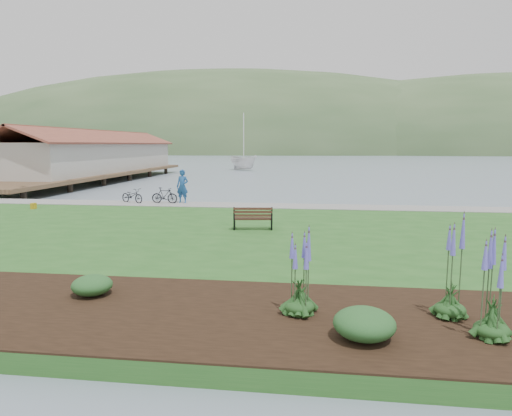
{
  "coord_description": "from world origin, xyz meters",
  "views": [
    {
      "loc": [
        3.37,
        -18.66,
        3.89
      ],
      "look_at": [
        0.96,
        -0.38,
        1.3
      ],
      "focal_mm": 32.0,
      "sensor_mm": 36.0,
      "label": 1
    }
  ],
  "objects": [
    {
      "name": "sailboat",
      "position": [
        -7.39,
        48.88,
        0.0
      ],
      "size": [
        14.55,
        14.55,
        26.9
      ],
      "primitive_type": "imported",
      "rotation": [
        0.0,
        0.0,
        0.75
      ],
      "color": "silver",
      "rests_on": "ground"
    },
    {
      "name": "park_bench",
      "position": [
        0.83,
        -0.39,
        0.89
      ],
      "size": [
        1.65,
        0.84,
        0.98
      ],
      "rotation": [
        0.0,
        0.0,
        0.13
      ],
      "color": "#311B13",
      "rests_on": "lawn"
    },
    {
      "name": "echium_1",
      "position": [
        6.09,
        -9.43,
        1.35
      ],
      "size": [
        0.62,
        0.62,
        2.37
      ],
      "color": "#173D16",
      "rests_on": "garden_bed"
    },
    {
      "name": "garden_bed",
      "position": [
        3.0,
        -9.8,
        0.42
      ],
      "size": [
        24.0,
        4.4,
        0.04
      ],
      "primitive_type": "cube",
      "color": "black",
      "rests_on": "lawn"
    },
    {
      "name": "echium_2",
      "position": [
        6.53,
        -10.39,
        1.31
      ],
      "size": [
        0.62,
        0.62,
        2.05
      ],
      "color": "#173D16",
      "rests_on": "garden_bed"
    },
    {
      "name": "pier_pavilion",
      "position": [
        -20.0,
        27.52,
        2.64
      ],
      "size": [
        8.0,
        36.0,
        5.4
      ],
      "color": "#4C3826",
      "rests_on": "ground"
    },
    {
      "name": "shoreline_path",
      "position": [
        0.0,
        6.9,
        0.42
      ],
      "size": [
        34.0,
        2.2,
        0.03
      ],
      "primitive_type": "cube",
      "color": "gray",
      "rests_on": "lawn"
    },
    {
      "name": "lawn",
      "position": [
        0.0,
        -2.0,
        0.2
      ],
      "size": [
        34.0,
        20.0,
        0.4
      ],
      "primitive_type": "cube",
      "color": "#23551E",
      "rests_on": "ground"
    },
    {
      "name": "pannier",
      "position": [
        -11.83,
        4.07,
        0.56
      ],
      "size": [
        0.21,
        0.31,
        0.32
      ],
      "primitive_type": "cube",
      "rotation": [
        0.0,
        0.0,
        -0.06
      ],
      "color": "#B88A15",
      "rests_on": "lawn"
    },
    {
      "name": "person",
      "position": [
        -4.49,
        7.5,
        1.57
      ],
      "size": [
        0.93,
        0.71,
        2.34
      ],
      "primitive_type": "imported",
      "rotation": [
        0.0,
        0.0,
        -0.16
      ],
      "color": "#1E4C89",
      "rests_on": "lawn"
    },
    {
      "name": "ground",
      "position": [
        0.0,
        0.0,
        0.0
      ],
      "size": [
        600.0,
        600.0,
        0.0
      ],
      "primitive_type": "plane",
      "color": "slate",
      "rests_on": "ground"
    },
    {
      "name": "shrub_0",
      "position": [
        -1.7,
        -9.1,
        0.67
      ],
      "size": [
        0.92,
        0.92,
        0.46
      ],
      "primitive_type": "ellipsoid",
      "color": "#1E4C21",
      "rests_on": "garden_bed"
    },
    {
      "name": "shrub_1",
      "position": [
        4.27,
        -10.73,
        0.72
      ],
      "size": [
        1.11,
        1.11,
        0.55
      ],
      "primitive_type": "ellipsoid",
      "color": "#1E4C21",
      "rests_on": "garden_bed"
    },
    {
      "name": "far_hillside",
      "position": [
        20.0,
        170.0,
        0.0
      ],
      "size": [
        580.0,
        80.0,
        38.0
      ],
      "primitive_type": null,
      "color": "#3A5731",
      "rests_on": "ground"
    },
    {
      "name": "bicycle_b",
      "position": [
        -5.51,
        7.2,
        0.87
      ],
      "size": [
        0.51,
        1.59,
        0.95
      ],
      "primitive_type": "imported",
      "rotation": [
        0.0,
        0.0,
        1.54
      ],
      "color": "black",
      "rests_on": "lawn"
    },
    {
      "name": "bicycle_a",
      "position": [
        -7.52,
        7.2,
        0.84
      ],
      "size": [
        1.23,
        1.77,
        0.88
      ],
      "primitive_type": "imported",
      "rotation": [
        0.0,
        0.0,
        1.14
      ],
      "color": "black",
      "rests_on": "lawn"
    },
    {
      "name": "echium_0",
      "position": [
        3.07,
        -9.66,
        1.25
      ],
      "size": [
        0.62,
        0.62,
        1.92
      ],
      "color": "#173D16",
      "rests_on": "garden_bed"
    }
  ]
}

